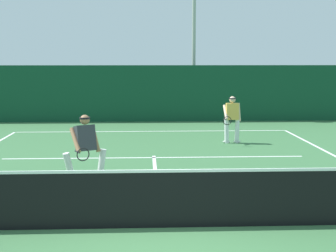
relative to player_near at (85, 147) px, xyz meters
The scene contains 10 objects.
ground_plane 3.41m from the player_near, 60.57° to the right, with size 80.00×80.00×0.00m, color #386A3E.
court_line_baseline_far 8.83m from the player_near, 79.40° to the left, with size 10.92×0.10×0.01m, color white.
court_line_service 3.76m from the player_near, 63.76° to the left, with size 8.90×0.10×0.01m, color white.
court_line_centre 1.89m from the player_near, 11.84° to the left, with size 0.10×6.40×0.01m, color white.
tennis_net 3.31m from the player_near, 60.57° to the right, with size 11.95×0.09×1.05m.
player_near is the anchor object (origin of this frame).
player_far 7.19m from the player_near, 52.68° to the left, with size 0.73×0.87×1.63m.
tennis_ball 2.84m from the player_near, ahead, with size 0.07×0.07×0.07m, color #D1E033.
back_fence_windscreen 11.94m from the player_near, 82.23° to the left, with size 21.52×0.12×2.61m, color #104028.
light_pole 13.89m from the player_near, 73.87° to the left, with size 0.55×0.44×7.75m.
Camera 1 is at (-0.25, -8.27, 2.91)m, focal length 52.93 mm.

